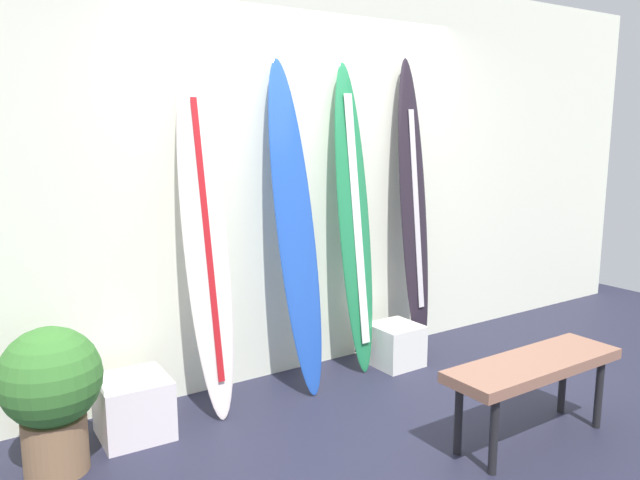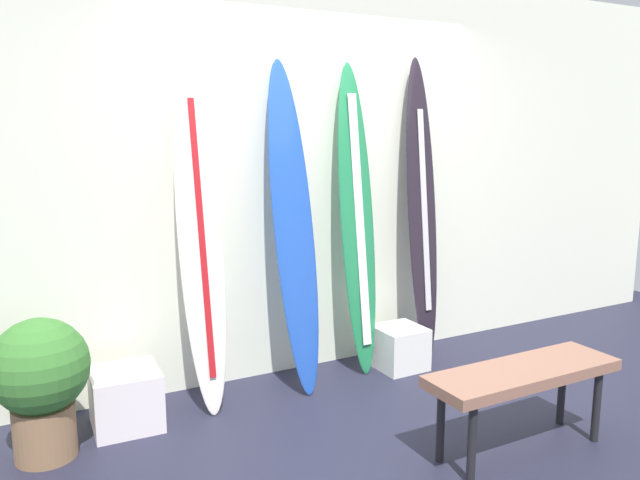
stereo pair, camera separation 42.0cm
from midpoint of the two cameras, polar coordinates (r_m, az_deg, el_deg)
The scene contains 10 objects.
ground at distance 3.85m, azimuth 6.32°, elevation -16.89°, with size 8.00×8.00×0.04m, color #212235.
wall_back at distance 4.50m, azimuth -4.08°, elevation 6.02°, with size 7.20×0.20×2.80m, color silver.
surfboard_ivory at distance 3.83m, azimuth -13.48°, elevation -0.21°, with size 0.30×0.49×2.13m.
surfboard_cobalt at distance 4.07m, azimuth -5.20°, elevation 0.92°, with size 0.31×0.49×2.17m.
surfboard_emerald at distance 4.39m, azimuth 0.38°, elevation 1.66°, with size 0.28×0.36×2.17m.
surfboard_charcoal at distance 4.74m, azimuth 6.00°, elevation 2.75°, with size 0.26×0.32×2.23m.
display_block_left at distance 4.67m, azimuth 4.28°, elevation -9.52°, with size 0.34×0.34×0.31m.
display_block_center at distance 3.87m, azimuth -19.70°, elevation -14.16°, with size 0.40×0.40×0.34m.
potted_plant at distance 3.56m, azimuth -26.48°, elevation -12.16°, with size 0.50×0.50×0.76m.
bench at distance 3.64m, azimuth 15.72°, elevation -11.34°, with size 1.12×0.34×0.47m.
Camera 1 is at (-2.41, -2.49, 1.73)m, focal length 35.22 mm.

